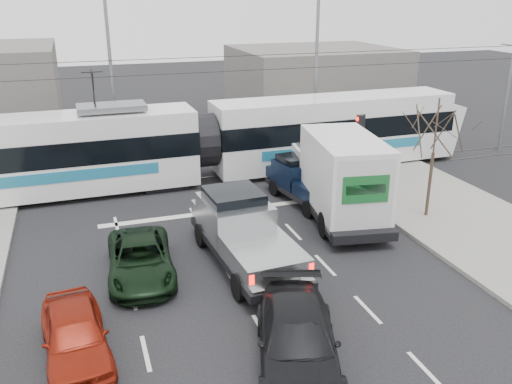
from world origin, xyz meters
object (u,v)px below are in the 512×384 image
object	(u,v)px
traffic_signal	(361,136)
silver_pickup	(242,230)
bare_tree	(436,132)
street_lamp_near	(313,64)
red_car	(75,335)
navy_pickup	(303,181)
green_car	(140,259)
street_lamp_far	(107,68)
dark_car	(297,340)
box_truck	(339,177)
tram	(203,142)

from	to	relation	value
traffic_signal	silver_pickup	bearing A→B (deg)	-145.22
bare_tree	street_lamp_near	size ratio (longest dim) A/B	0.56
red_car	navy_pickup	bearing A→B (deg)	35.48
traffic_signal	green_car	distance (m)	12.38
silver_pickup	navy_pickup	world-z (taller)	silver_pickup
street_lamp_far	dark_car	bearing A→B (deg)	-82.16
box_truck	red_car	world-z (taller)	box_truck
box_truck	tram	bearing A→B (deg)	132.68
traffic_signal	green_car	bearing A→B (deg)	-154.67
navy_pickup	red_car	bearing A→B (deg)	-147.79
bare_tree	traffic_signal	size ratio (longest dim) A/B	1.39
green_car	red_car	xyz separation A→B (m)	(-2.17, -3.85, 0.05)
silver_pickup	green_car	size ratio (longest dim) A/B	1.45
green_car	dark_car	distance (m)	6.79
silver_pickup	navy_pickup	size ratio (longest dim) A/B	1.34
green_car	red_car	bearing A→B (deg)	-115.27
silver_pickup	box_truck	xyz separation A→B (m)	(5.05, 2.54, 0.63)
street_lamp_far	red_car	xyz separation A→B (m)	(-2.54, -18.57, -4.42)
street_lamp_near	silver_pickup	bearing A→B (deg)	-123.15
red_car	dark_car	distance (m)	5.80
green_car	box_truck	bearing A→B (deg)	20.90
bare_tree	tram	xyz separation A→B (m)	(-7.80, 7.92, -1.77)
traffic_signal	box_truck	world-z (taller)	traffic_signal
traffic_signal	box_truck	size ratio (longest dim) A/B	0.47
green_car	street_lamp_far	bearing A→B (deg)	92.68
street_lamp_near	red_car	world-z (taller)	street_lamp_near
bare_tree	navy_pickup	bearing A→B (deg)	139.48
traffic_signal	silver_pickup	size ratio (longest dim) A/B	0.54
red_car	green_car	bearing A→B (deg)	55.63
box_truck	red_car	distance (m)	12.65
green_car	street_lamp_near	bearing A→B (deg)	51.11
navy_pickup	tram	bearing A→B (deg)	121.58
street_lamp_near	box_truck	bearing A→B (deg)	-107.66
traffic_signal	silver_pickup	xyz separation A→B (m)	(-7.43, -5.16, -1.56)
traffic_signal	red_car	bearing A→B (deg)	-145.50
silver_pickup	traffic_signal	bearing A→B (deg)	31.33
traffic_signal	red_car	xyz separation A→B (m)	(-13.20, -9.07, -2.05)
street_lamp_near	dark_car	bearing A→B (deg)	-114.82
traffic_signal	red_car	world-z (taller)	traffic_signal
street_lamp_far	dark_car	xyz separation A→B (m)	(2.85, -20.70, -4.38)
street_lamp_near	red_car	bearing A→B (deg)	-130.27
street_lamp_far	silver_pickup	world-z (taller)	street_lamp_far
street_lamp_near	green_car	world-z (taller)	street_lamp_near
navy_pickup	red_car	size ratio (longest dim) A/B	1.23
street_lamp_near	silver_pickup	distance (m)	15.62
traffic_signal	dark_car	size ratio (longest dim) A/B	0.71
street_lamp_far	silver_pickup	size ratio (longest dim) A/B	1.35
bare_tree	traffic_signal	xyz separation A→B (m)	(-1.13, 4.00, -1.05)
tram	silver_pickup	world-z (taller)	tram
red_car	bare_tree	bearing A→B (deg)	14.52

